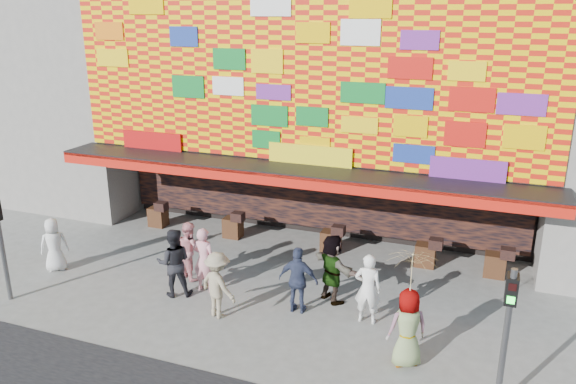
% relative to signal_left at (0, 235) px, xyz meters
% --- Properties ---
extents(ground, '(90.00, 90.00, 0.00)m').
position_rel_signal_left_xyz_m(ground, '(6.20, 1.50, -1.86)').
color(ground, slate).
rests_on(ground, ground).
extents(shop_building, '(15.20, 9.40, 10.00)m').
position_rel_signal_left_xyz_m(shop_building, '(6.20, 9.68, 3.37)').
color(shop_building, gray).
rests_on(shop_building, ground).
extents(neighbor_left, '(11.00, 8.00, 12.00)m').
position_rel_signal_left_xyz_m(neighbor_left, '(-6.80, 9.50, 4.14)').
color(neighbor_left, gray).
rests_on(neighbor_left, ground).
extents(signal_left, '(0.22, 0.20, 3.00)m').
position_rel_signal_left_xyz_m(signal_left, '(0.00, 0.00, 0.00)').
color(signal_left, '#59595B').
rests_on(signal_left, ground).
extents(signal_right, '(0.22, 0.20, 3.00)m').
position_rel_signal_left_xyz_m(signal_right, '(12.40, 0.00, 0.00)').
color(signal_right, '#59595B').
rests_on(signal_right, ground).
extents(ped_a, '(0.94, 0.92, 1.64)m').
position_rel_signal_left_xyz_m(ped_a, '(-0.12, 1.88, -1.04)').
color(ped_a, silver).
rests_on(ped_a, ground).
extents(ped_b, '(0.68, 0.45, 1.86)m').
position_rel_signal_left_xyz_m(ped_b, '(4.69, 2.31, -0.93)').
color(ped_b, pink).
rests_on(ped_b, ground).
extents(ped_c, '(1.16, 1.07, 1.92)m').
position_rel_signal_left_xyz_m(ped_c, '(4.06, 1.81, -0.90)').
color(ped_c, black).
rests_on(ped_c, ground).
extents(ped_d, '(1.29, 1.02, 1.75)m').
position_rel_signal_left_xyz_m(ped_d, '(5.69, 1.21, -0.99)').
color(ped_d, gray).
rests_on(ped_d, ground).
extents(ped_e, '(1.06, 0.46, 1.79)m').
position_rel_signal_left_xyz_m(ped_e, '(7.51, 2.14, -0.97)').
color(ped_e, '#303855').
rests_on(ped_e, ground).
extents(ped_f, '(1.75, 1.47, 1.89)m').
position_rel_signal_left_xyz_m(ped_f, '(8.15, 3.00, -0.92)').
color(ped_f, gray).
rests_on(ped_f, ground).
extents(ped_g, '(1.05, 0.93, 1.80)m').
position_rel_signal_left_xyz_m(ped_g, '(10.48, 0.83, -0.96)').
color(ped_g, gray).
rests_on(ped_g, ground).
extents(ped_h, '(0.68, 0.46, 1.83)m').
position_rel_signal_left_xyz_m(ped_h, '(9.28, 2.28, -0.95)').
color(ped_h, white).
rests_on(ped_h, ground).
extents(ped_i, '(1.04, 0.98, 1.71)m').
position_rel_signal_left_xyz_m(ped_i, '(3.89, 2.89, -1.01)').
color(ped_i, pink).
rests_on(ped_i, ground).
extents(parasol, '(1.23, 1.24, 1.93)m').
position_rel_signal_left_xyz_m(parasol, '(10.48, 0.83, 0.33)').
color(parasol, beige).
rests_on(parasol, ground).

